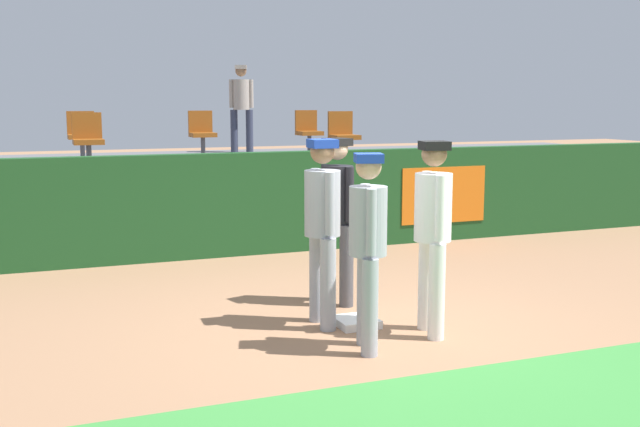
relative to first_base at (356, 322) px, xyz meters
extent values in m
plane|color=#936B4C|center=(0.04, -0.07, -0.04)|extent=(60.00, 60.00, 0.00)
cube|color=white|center=(0.00, 0.00, 0.00)|extent=(0.40, 0.40, 0.08)
cylinder|color=white|center=(0.60, -0.33, 0.42)|extent=(0.16, 0.16, 0.91)
cylinder|color=white|center=(0.53, -0.66, 0.42)|extent=(0.16, 0.16, 0.91)
cylinder|color=white|center=(0.56, -0.49, 1.20)|extent=(0.42, 0.42, 0.64)
sphere|color=#8C6647|center=(0.56, -0.49, 1.70)|extent=(0.24, 0.24, 0.24)
cube|color=black|center=(0.56, -0.49, 1.78)|extent=(0.30, 0.30, 0.08)
cylinder|color=white|center=(0.61, -0.29, 1.22)|extent=(0.09, 0.09, 0.60)
cylinder|color=white|center=(0.52, -0.70, 1.22)|extent=(0.09, 0.09, 0.60)
ellipsoid|color=brown|center=(0.71, -0.31, 0.96)|extent=(0.16, 0.22, 0.28)
cylinder|color=#9EA3AD|center=(-0.30, 0.31, 0.42)|extent=(0.16, 0.16, 0.92)
cylinder|color=#9EA3AD|center=(-0.32, -0.03, 0.42)|extent=(0.16, 0.16, 0.92)
cylinder|color=#9EA3AD|center=(-0.31, 0.14, 1.20)|extent=(0.37, 0.37, 0.65)
sphere|color=#8C6647|center=(-0.31, 0.14, 1.70)|extent=(0.24, 0.24, 0.24)
cube|color=#193899|center=(-0.31, 0.14, 1.78)|extent=(0.26, 0.26, 0.08)
cylinder|color=#9EA3AD|center=(-0.30, 0.35, 1.22)|extent=(0.09, 0.09, 0.60)
cylinder|color=#9EA3AD|center=(-0.32, -0.08, 1.22)|extent=(0.09, 0.09, 0.60)
cylinder|color=#9EA3AD|center=(-0.16, -0.55, 0.40)|extent=(0.15, 0.15, 0.87)
cylinder|color=#9EA3AD|center=(-0.26, -0.86, 0.40)|extent=(0.15, 0.15, 0.87)
cylinder|color=#9EA3AD|center=(-0.21, -0.71, 1.14)|extent=(0.42, 0.42, 0.62)
sphere|color=tan|center=(-0.21, -0.71, 1.62)|extent=(0.23, 0.23, 0.23)
cube|color=#193899|center=(-0.21, -0.71, 1.70)|extent=(0.30, 0.30, 0.08)
cylinder|color=#9EA3AD|center=(-0.15, -0.51, 1.16)|extent=(0.09, 0.09, 0.58)
cylinder|color=#9EA3AD|center=(-0.27, -0.90, 1.16)|extent=(0.09, 0.09, 0.58)
cylinder|color=#4C4C51|center=(0.10, 1.02, 0.41)|extent=(0.15, 0.15, 0.90)
cylinder|color=#4C4C51|center=(0.20, 0.71, 0.41)|extent=(0.15, 0.15, 0.90)
cylinder|color=black|center=(0.15, 0.87, 1.18)|extent=(0.43, 0.43, 0.63)
sphere|color=beige|center=(0.15, 0.87, 1.68)|extent=(0.24, 0.24, 0.24)
cube|color=black|center=(0.15, 0.87, 1.75)|extent=(0.31, 0.31, 0.08)
cylinder|color=black|center=(0.09, 1.07, 1.20)|extent=(0.09, 0.09, 0.59)
cylinder|color=black|center=(0.21, 0.66, 1.20)|extent=(0.09, 0.09, 0.59)
cube|color=#19471E|center=(0.04, 3.86, 0.71)|extent=(18.00, 0.24, 1.50)
cube|color=orange|center=(3.19, 3.74, 0.71)|extent=(1.50, 0.02, 0.90)
cube|color=#59595E|center=(0.04, 6.43, 0.57)|extent=(18.00, 4.80, 1.22)
cylinder|color=#4C4C51|center=(-2.09, 7.03, 1.38)|extent=(0.08, 0.08, 0.40)
cube|color=#8C4714|center=(-2.09, 7.03, 1.58)|extent=(0.46, 0.44, 0.08)
cube|color=#8C4714|center=(-2.09, 7.22, 1.82)|extent=(0.46, 0.06, 0.40)
cylinder|color=#4C4C51|center=(2.10, 5.23, 1.38)|extent=(0.08, 0.08, 0.40)
cube|color=#8C4714|center=(2.10, 5.23, 1.58)|extent=(0.44, 0.44, 0.08)
cube|color=#8C4714|center=(2.10, 5.42, 1.82)|extent=(0.44, 0.06, 0.40)
cylinder|color=#4C4C51|center=(0.04, 7.03, 1.38)|extent=(0.08, 0.08, 0.40)
cube|color=#8C4714|center=(0.04, 7.03, 1.58)|extent=(0.44, 0.44, 0.08)
cube|color=#8C4714|center=(0.04, 7.22, 1.82)|extent=(0.44, 0.06, 0.40)
cylinder|color=#4C4C51|center=(-2.11, 5.23, 1.38)|extent=(0.08, 0.08, 0.40)
cube|color=#8C4714|center=(-2.11, 5.23, 1.58)|extent=(0.44, 0.44, 0.08)
cube|color=#8C4714|center=(-2.11, 5.42, 1.82)|extent=(0.44, 0.06, 0.40)
cylinder|color=#4C4C51|center=(2.13, 7.03, 1.38)|extent=(0.08, 0.08, 0.40)
cube|color=#8C4714|center=(2.13, 7.03, 1.58)|extent=(0.44, 0.44, 0.08)
cube|color=#8C4714|center=(2.13, 7.22, 1.82)|extent=(0.44, 0.06, 0.40)
cylinder|color=#33384C|center=(1.18, 7.93, 1.61)|extent=(0.14, 0.14, 0.84)
cylinder|color=#33384C|center=(0.89, 8.02, 1.61)|extent=(0.14, 0.14, 0.84)
cylinder|color=#A5998C|center=(1.04, 7.97, 2.33)|extent=(0.41, 0.41, 0.59)
sphere|color=#8C6647|center=(1.04, 7.97, 2.79)|extent=(0.22, 0.22, 0.22)
cube|color=#A5998C|center=(1.04, 7.97, 2.86)|extent=(0.29, 0.29, 0.08)
cylinder|color=#A5998C|center=(1.22, 7.91, 2.35)|extent=(0.09, 0.09, 0.56)
cylinder|color=#A5998C|center=(0.85, 8.03, 2.35)|extent=(0.09, 0.09, 0.56)
camera|label=1|loc=(-2.97, -6.63, 2.18)|focal=42.12mm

